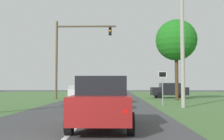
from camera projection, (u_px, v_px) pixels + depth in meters
ground_plane at (96, 107)px, 18.91m from camera, size 120.00×120.00×0.00m
lane_centre_stripe at (65, 138)px, 7.93m from camera, size 0.16×43.33×0.01m
red_suv_near at (103, 101)px, 9.99m from camera, size 2.16×4.84×1.85m
pickup_truck_lead at (93, 94)px, 16.44m from camera, size 2.45×5.12×1.96m
traffic_light at (71, 48)px, 29.89m from camera, size 6.71×0.40×8.64m
keep_moving_sign at (163, 83)px, 20.24m from camera, size 0.60×0.09×2.69m
oak_tree_right at (176, 40)px, 27.82m from camera, size 4.22×4.22×8.28m
crossing_suv_far at (170, 90)px, 32.28m from camera, size 4.31×2.21×1.78m
utility_pole_right at (182, 37)px, 18.81m from camera, size 0.28×0.28×9.83m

